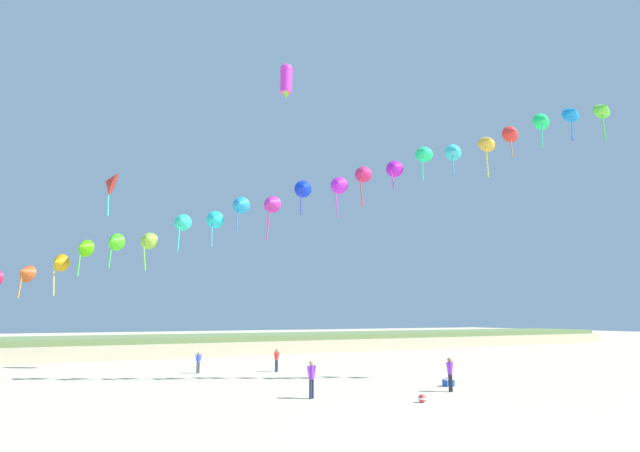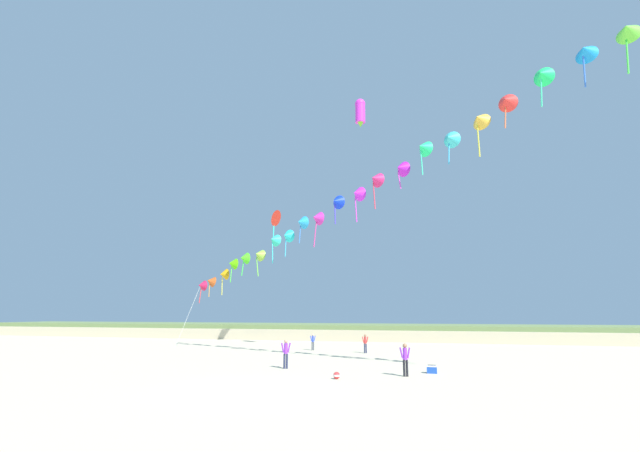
# 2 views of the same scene
# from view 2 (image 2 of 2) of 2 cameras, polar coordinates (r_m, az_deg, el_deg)

# --- Properties ---
(ground_plane) EXTENTS (240.00, 240.00, 0.00)m
(ground_plane) POSITION_cam_2_polar(r_m,az_deg,el_deg) (20.75, -9.39, -20.70)
(ground_plane) COLOR beige
(dune_ridge) EXTENTS (120.00, 12.72, 1.87)m
(dune_ridge) POSITION_cam_2_polar(r_m,az_deg,el_deg) (58.84, 7.33, -13.80)
(dune_ridge) COLOR beige
(dune_ridge) RESTS_ON ground
(person_near_left) EXTENTS (0.53, 0.27, 1.56)m
(person_near_left) POSITION_cam_2_polar(r_m,az_deg,el_deg) (38.15, 6.05, -15.15)
(person_near_left) COLOR #282D4C
(person_near_left) RESTS_ON ground
(person_near_right) EXTENTS (0.60, 0.25, 1.73)m
(person_near_right) POSITION_cam_2_polar(r_m,az_deg,el_deg) (24.76, 11.29, -16.78)
(person_near_right) COLOR black
(person_near_right) RESTS_ON ground
(person_mid_center) EXTENTS (0.51, 0.22, 1.48)m
(person_mid_center) POSITION_cam_2_polar(r_m,az_deg,el_deg) (40.89, -0.96, -15.03)
(person_mid_center) COLOR #474C56
(person_mid_center) RESTS_ON ground
(person_far_left) EXTENTS (0.60, 0.30, 1.76)m
(person_far_left) POSITION_cam_2_polar(r_m,az_deg,el_deg) (27.69, -4.58, -16.35)
(person_far_left) COLOR #282D4C
(person_far_left) RESTS_ON ground
(kite_banner_string) EXTENTS (36.27, 19.81, 17.64)m
(kite_banner_string) POSITION_cam_2_polar(r_m,az_deg,el_deg) (33.15, 2.22, 2.95)
(kite_banner_string) COLOR #C11A46
(large_kite_low_lead) EXTENTS (1.46, 2.05, 3.60)m
(large_kite_low_lead) POSITION_cam_2_polar(r_m,az_deg,el_deg) (48.81, -6.17, 1.11)
(large_kite_low_lead) COLOR red
(large_kite_mid_trail) EXTENTS (1.12, 1.11, 2.82)m
(large_kite_mid_trail) POSITION_cam_2_polar(r_m,az_deg,el_deg) (41.56, 5.39, 14.91)
(large_kite_mid_trail) COLOR #F131DB
(beach_cooler) EXTENTS (0.58, 0.41, 0.46)m
(beach_cooler) POSITION_cam_2_polar(r_m,az_deg,el_deg) (26.43, 14.69, -18.01)
(beach_cooler) COLOR blue
(beach_cooler) RESTS_ON ground
(beach_ball) EXTENTS (0.36, 0.36, 0.36)m
(beach_ball) POSITION_cam_2_polar(r_m,az_deg,el_deg) (23.53, 2.23, -19.29)
(beach_ball) COLOR red
(beach_ball) RESTS_ON ground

